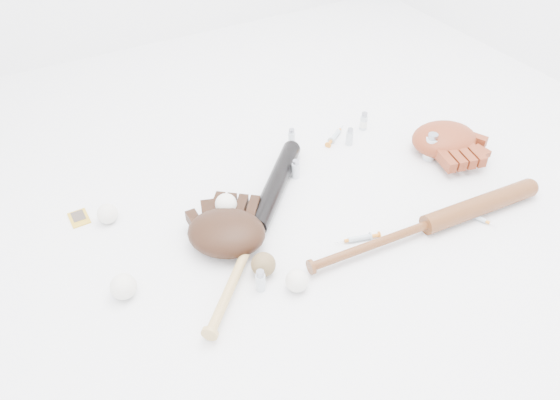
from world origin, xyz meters
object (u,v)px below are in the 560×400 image
bat_dark (258,225)px  pedestal (227,217)px  bat_wood (428,224)px  glove_dark (226,232)px

bat_dark → pedestal: bat_dark is taller
bat_dark → pedestal: (-0.06, 0.10, -0.01)m
bat_dark → bat_wood: size_ratio=1.01×
bat_dark → bat_wood: (0.46, -0.26, -0.00)m
bat_dark → pedestal: size_ratio=13.11×
bat_dark → bat_wood: same height
bat_wood → pedestal: size_ratio=12.94×
bat_wood → glove_dark: 0.62m
pedestal → bat_dark: bearing=-57.8°
bat_dark → bat_wood: bearing=-74.4°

